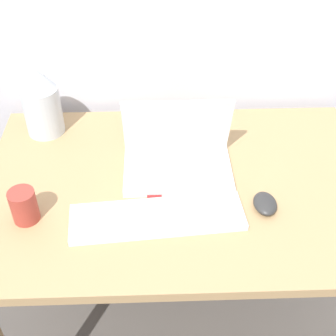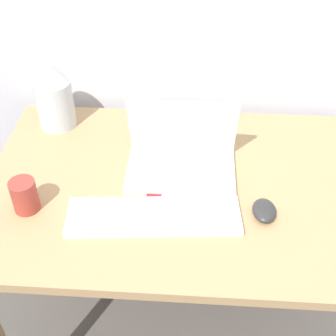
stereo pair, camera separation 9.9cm
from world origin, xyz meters
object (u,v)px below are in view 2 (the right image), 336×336
(keyboard, at_px, (154,216))
(mouse, at_px, (264,210))
(laptop, at_px, (181,155))
(mug, at_px, (25,196))
(vase, at_px, (54,95))
(mp3_player, at_px, (154,198))

(keyboard, distance_m, mouse, 0.30)
(laptop, relative_size, mug, 3.35)
(vase, xyz_separation_m, mp3_player, (0.36, -0.35, -0.11))
(vase, distance_m, mp3_player, 0.51)
(mug, bearing_deg, mouse, 1.70)
(mp3_player, distance_m, mug, 0.36)
(mug, bearing_deg, keyboard, -2.79)
(laptop, bearing_deg, vase, 154.92)
(laptop, bearing_deg, keyboard, -106.29)
(keyboard, height_order, vase, vase)
(mouse, bearing_deg, laptop, 141.75)
(keyboard, bearing_deg, vase, 130.86)
(mouse, bearing_deg, mp3_player, 172.37)
(laptop, bearing_deg, mouse, -38.25)
(vase, relative_size, mug, 2.44)
(laptop, bearing_deg, mp3_player, -116.54)
(mug, bearing_deg, vase, 91.76)
(laptop, height_order, mug, laptop)
(keyboard, bearing_deg, laptop, 73.71)
(laptop, xyz_separation_m, keyboard, (-0.06, -0.22, -0.04))
(mug, bearing_deg, laptop, 26.03)
(laptop, distance_m, vase, 0.48)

